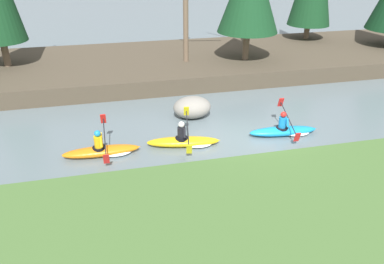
{
  "coord_description": "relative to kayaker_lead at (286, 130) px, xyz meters",
  "views": [
    {
      "loc": [
        -4.89,
        -11.94,
        6.86
      ],
      "look_at": [
        -2.1,
        0.09,
        0.55
      ],
      "focal_mm": 35.0,
      "sensor_mm": 36.0,
      "label": 1
    }
  ],
  "objects": [
    {
      "name": "riverbank_near",
      "position": [
        -1.7,
        -6.17,
        0.17
      ],
      "size": [
        44.0,
        7.71,
        0.74
      ],
      "color": "#476B33",
      "rests_on": "ground"
    },
    {
      "name": "kayaker_middle",
      "position": [
        -4.02,
        0.02,
        0.0
      ],
      "size": [
        2.8,
        2.07,
        1.2
      ],
      "rotation": [
        0.0,
        0.0,
        -0.16
      ],
      "color": "yellow",
      "rests_on": "ground"
    },
    {
      "name": "kayaker_lead",
      "position": [
        0.0,
        0.0,
        0.0
      ],
      "size": [
        2.79,
        2.07,
        1.2
      ],
      "rotation": [
        0.0,
        0.0,
        -0.08
      ],
      "color": "#1993D6",
      "rests_on": "ground"
    },
    {
      "name": "boulder_midstream",
      "position": [
        -3.22,
        2.47,
        0.27
      ],
      "size": [
        1.64,
        1.28,
        0.93
      ],
      "color": "gray",
      "rests_on": "ground"
    },
    {
      "name": "ground_plane",
      "position": [
        -1.7,
        -0.07,
        -0.2
      ],
      "size": [
        90.0,
        90.0,
        0.0
      ],
      "primitive_type": "plane",
      "color": "slate"
    },
    {
      "name": "kayaker_trailing",
      "position": [
        -7.02,
        0.01,
        0.0
      ],
      "size": [
        2.77,
        2.06,
        1.2
      ],
      "rotation": [
        0.0,
        0.0,
        0.0
      ],
      "color": "orange",
      "rests_on": "ground"
    },
    {
      "name": "riverbank_far",
      "position": [
        -1.7,
        9.16,
        0.23
      ],
      "size": [
        44.0,
        8.2,
        0.85
      ],
      "color": "#4C4233",
      "rests_on": "ground"
    }
  ]
}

